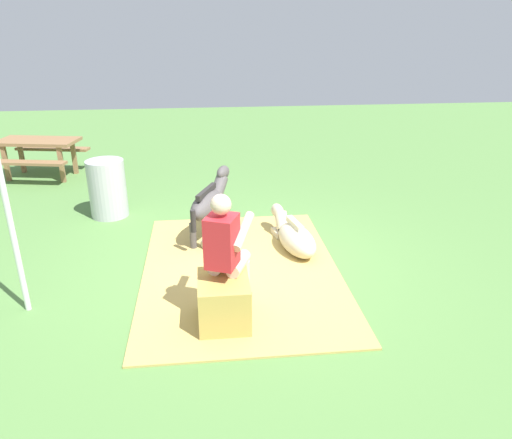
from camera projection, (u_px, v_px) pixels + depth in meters
name	position (u px, v px, depth m)	size (l,w,h in m)	color
ground_plane	(238.00, 265.00, 6.13)	(24.00, 24.00, 0.00)	#568442
hay_patch	(241.00, 270.00, 5.97)	(3.39, 2.40, 0.02)	tan
hay_bale	(224.00, 302.00, 4.85)	(0.60, 0.51, 0.50)	tan
person_seated	(226.00, 248.00, 4.80)	(0.72, 0.57, 1.38)	beige
pony_standing	(209.00, 203.00, 6.64)	(1.28, 0.70, 0.91)	#4C4747
pony_lying	(294.00, 236.00, 6.47)	(1.36, 0.57, 0.42)	beige
water_barrel	(107.00, 188.00, 7.50)	(0.58, 0.58, 0.90)	#B2B2B7
tent_pole_left	(8.00, 213.00, 4.76)	(0.06, 0.06, 2.24)	silver
picnic_bench	(39.00, 148.00, 9.33)	(1.56, 1.72, 0.75)	olive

